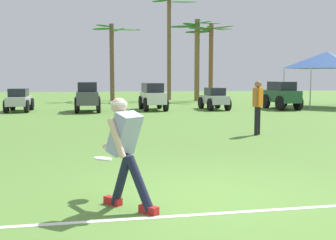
% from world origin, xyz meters
% --- Properties ---
extents(ground_plane, '(80.00, 80.00, 0.00)m').
position_xyz_m(ground_plane, '(0.00, 0.00, 0.00)').
color(ground_plane, '#568236').
extents(field_line_paint, '(18.43, 1.23, 0.01)m').
position_xyz_m(field_line_paint, '(0.00, -0.62, 0.00)').
color(field_line_paint, white).
rests_on(field_line_paint, ground_plane).
extents(frisbee_thrower, '(0.72, 0.96, 1.43)m').
position_xyz_m(frisbee_thrower, '(-1.18, -0.24, 0.80)').
color(frisbee_thrower, '#191E38').
rests_on(frisbee_thrower, ground_plane).
extents(frisbee_in_flight, '(0.33, 0.33, 0.05)m').
position_xyz_m(frisbee_in_flight, '(-1.47, 0.33, 0.54)').
color(frisbee_in_flight, white).
extents(teammate_near_sideline, '(0.37, 0.43, 1.56)m').
position_xyz_m(teammate_near_sideline, '(2.79, 6.04, 0.94)').
color(teammate_near_sideline, black).
rests_on(teammate_near_sideline, ground_plane).
extents(parked_car_slot_b, '(1.17, 2.24, 1.10)m').
position_xyz_m(parked_car_slot_b, '(-5.79, 15.19, 0.56)').
color(parked_car_slot_b, '#B7BABF').
rests_on(parked_car_slot_b, ground_plane).
extents(parked_car_slot_c, '(1.28, 2.40, 1.40)m').
position_xyz_m(parked_car_slot_c, '(-2.54, 14.69, 0.74)').
color(parked_car_slot_c, '#474C51').
rests_on(parked_car_slot_c, ground_plane).
extents(parked_car_slot_d, '(1.32, 2.47, 1.34)m').
position_xyz_m(parked_car_slot_d, '(0.62, 15.32, 0.72)').
color(parked_car_slot_d, silver).
rests_on(parked_car_slot_d, ground_plane).
extents(parked_car_slot_e, '(1.27, 2.27, 1.10)m').
position_xyz_m(parked_car_slot_e, '(3.73, 15.18, 0.56)').
color(parked_car_slot_e, '#B7BABF').
rests_on(parked_car_slot_e, ground_plane).
extents(parked_car_slot_f, '(1.37, 2.43, 1.40)m').
position_xyz_m(parked_car_slot_f, '(7.19, 14.97, 0.74)').
color(parked_car_slot_f, '#235133').
rests_on(parked_car_slot_f, ground_plane).
extents(palm_tree_far_left, '(3.37, 3.51, 5.18)m').
position_xyz_m(palm_tree_far_left, '(-1.36, 23.50, 3.16)').
color(palm_tree_far_left, brown).
rests_on(palm_tree_far_left, ground_plane).
extents(palm_tree_left_of_centre, '(3.13, 3.62, 7.13)m').
position_xyz_m(palm_tree_left_of_centre, '(2.59, 23.83, 4.28)').
color(palm_tree_left_of_centre, brown).
rests_on(palm_tree_left_of_centre, ground_plane).
extents(palm_tree_right_of_centre, '(3.48, 3.57, 5.47)m').
position_xyz_m(palm_tree_right_of_centre, '(4.31, 22.64, 3.33)').
color(palm_tree_right_of_centre, brown).
rests_on(palm_tree_right_of_centre, ground_plane).
extents(palm_tree_far_right, '(3.16, 3.52, 5.14)m').
position_xyz_m(palm_tree_far_right, '(5.13, 22.11, 3.30)').
color(palm_tree_far_right, brown).
rests_on(palm_tree_far_right, ground_plane).
extents(event_tent, '(3.58, 3.58, 3.01)m').
position_xyz_m(event_tent, '(10.29, 16.36, 2.55)').
color(event_tent, '#B2B5BA').
rests_on(event_tent, ground_plane).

